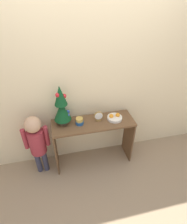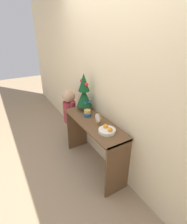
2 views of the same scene
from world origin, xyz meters
The scene contains 8 objects.
ground_plane centered at (0.00, 0.00, 0.00)m, with size 12.00×12.00×0.00m, color #997F60.
back_wall centered at (0.00, 0.42, 1.25)m, with size 7.00×0.05×2.50m, color beige.
console_table centered at (0.00, 0.19, 0.58)m, with size 1.14×0.38×0.76m.
mini_tree centered at (-0.40, 0.26, 1.04)m, with size 0.23×0.23×0.56m.
fruit_bowl centered at (0.31, 0.19, 0.79)m, with size 0.21×0.21×0.08m.
singing_bowl centered at (-0.19, 0.19, 0.81)m, with size 0.11×0.11×0.09m.
desk_clock centered at (0.08, 0.21, 0.84)m, with size 0.13×0.04×0.15m.
child_figure centered at (-0.78, 0.16, 0.62)m, with size 0.34×0.22×0.98m.
Camera 2 is at (1.77, -0.85, 1.90)m, focal length 28.00 mm.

